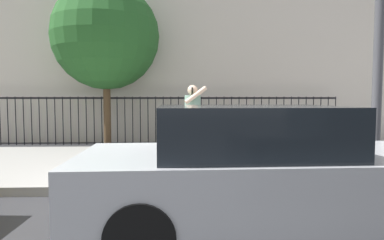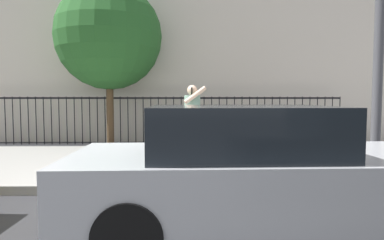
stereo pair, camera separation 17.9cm
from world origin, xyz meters
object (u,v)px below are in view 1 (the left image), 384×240
object	(u,v)px
parked_hatchback	(260,171)
street_tree_near	(106,37)
pedestrian_on_phone	(192,118)
street_bench	(272,132)

from	to	relation	value
parked_hatchback	street_tree_near	world-z (taller)	street_tree_near
pedestrian_on_phone	street_tree_near	distance (m)	4.92
parked_hatchback	street_bench	world-z (taller)	parked_hatchback
parked_hatchback	street_bench	bearing A→B (deg)	72.49
parked_hatchback	pedestrian_on_phone	world-z (taller)	pedestrian_on_phone
pedestrian_on_phone	street_bench	xyz separation A→B (m)	(2.21, 1.63, -0.47)
parked_hatchback	street_tree_near	xyz separation A→B (m)	(-3.20, 6.80, 2.76)
street_bench	street_tree_near	world-z (taller)	street_tree_near
pedestrian_on_phone	street_tree_near	world-z (taller)	street_tree_near
pedestrian_on_phone	street_bench	bearing A→B (deg)	36.45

